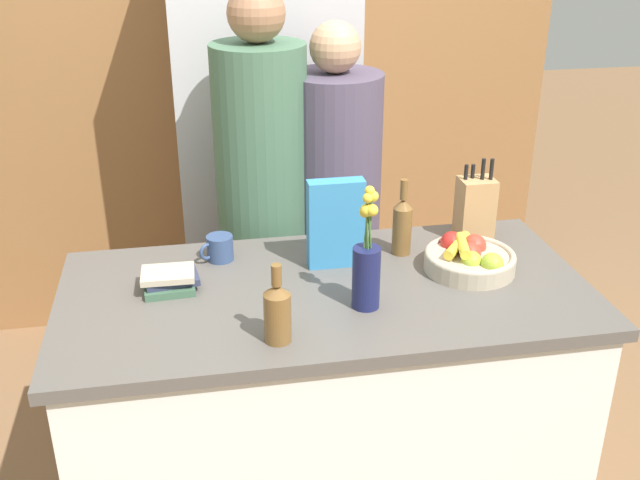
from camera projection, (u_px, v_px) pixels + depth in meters
name	position (u px, v px, depth m)	size (l,w,h in m)	color
kitchen_island	(325.00, 407.00, 2.56)	(1.67, 0.82, 0.93)	silver
back_wall_wood	(265.00, 67.00, 3.65)	(2.87, 0.12, 2.60)	olive
refrigerator	(264.00, 146.00, 3.44)	(0.77, 0.63, 2.03)	#B7B7BC
fruit_bowl	(470.00, 258.00, 2.46)	(0.30, 0.30, 0.11)	tan
knife_block	(475.00, 208.00, 2.68)	(0.12, 0.10, 0.30)	tan
flower_vase	(367.00, 267.00, 2.21)	(0.08, 0.08, 0.39)	#191E4C
cereal_box	(336.00, 224.00, 2.45)	(0.19, 0.06, 0.30)	teal
coffee_mug	(219.00, 248.00, 2.53)	(0.12, 0.09, 0.09)	#334770
book_stack	(170.00, 280.00, 2.35)	(0.18, 0.15, 0.06)	#3D6047
bottle_oil	(277.00, 311.00, 2.05)	(0.08, 0.08, 0.23)	brown
bottle_vinegar	(402.00, 225.00, 2.55)	(0.07, 0.07, 0.27)	brown
person_at_sink	(262.00, 194.00, 2.90)	(0.35, 0.35, 1.79)	#383842
person_in_blue	(334.00, 207.00, 3.01)	(0.37, 0.37, 1.65)	#383842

